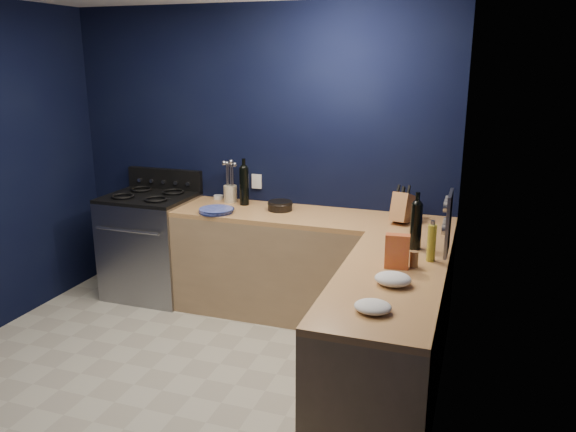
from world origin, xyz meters
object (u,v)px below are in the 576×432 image
at_px(plate_stack, 216,210).
at_px(knife_block, 402,208).
at_px(gas_range, 152,247).
at_px(crouton_bag, 397,251).
at_px(utensil_crock, 230,194).

bearing_deg(plate_stack, knife_block, 8.07).
height_order(gas_range, crouton_bag, crouton_bag).
relative_size(gas_range, crouton_bag, 4.30).
height_order(knife_block, crouton_bag, knife_block).
distance_m(utensil_crock, crouton_bag, 2.05).
xyz_separation_m(gas_range, plate_stack, (0.76, -0.17, 0.46)).
relative_size(plate_stack, utensil_crock, 1.90).
bearing_deg(crouton_bag, utensil_crock, 139.33).
distance_m(plate_stack, crouton_bag, 1.82).
distance_m(gas_range, crouton_bag, 2.64).
bearing_deg(utensil_crock, knife_block, -6.00).
bearing_deg(plate_stack, utensil_crock, 95.98).
bearing_deg(knife_block, plate_stack, -160.14).
bearing_deg(gas_range, utensil_crock, 15.91).
height_order(utensil_crock, crouton_bag, crouton_bag).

